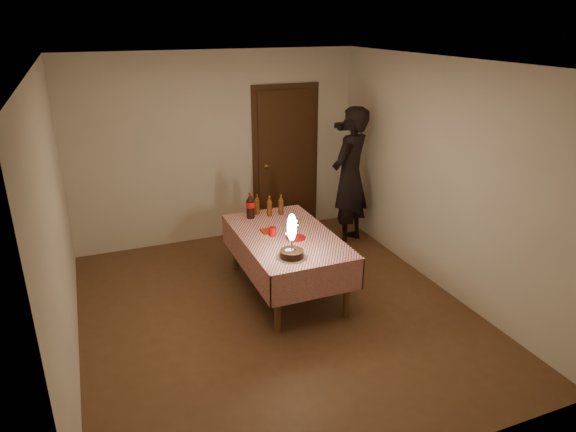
% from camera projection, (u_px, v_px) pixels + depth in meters
% --- Properties ---
extents(ground, '(4.00, 4.50, 0.01)m').
position_uv_depth(ground, '(276.00, 312.00, 5.56)').
color(ground, brown).
rests_on(ground, ground).
extents(room_shell, '(4.04, 4.54, 2.62)m').
position_uv_depth(room_shell, '(275.00, 162.00, 5.04)').
color(room_shell, beige).
rests_on(room_shell, ground).
extents(dining_table, '(1.02, 1.72, 0.71)m').
position_uv_depth(dining_table, '(286.00, 242.00, 5.78)').
color(dining_table, brown).
rests_on(dining_table, ground).
extents(birthday_cake, '(0.30, 0.30, 0.47)m').
position_uv_depth(birthday_cake, '(292.00, 245.00, 5.15)').
color(birthday_cake, white).
rests_on(birthday_cake, dining_table).
extents(red_plate, '(0.22, 0.22, 0.01)m').
position_uv_depth(red_plate, '(296.00, 238.00, 5.65)').
color(red_plate, red).
rests_on(red_plate, dining_table).
extents(red_cup, '(0.08, 0.08, 0.10)m').
position_uv_depth(red_cup, '(273.00, 232.00, 5.69)').
color(red_cup, '#B50E0C').
rests_on(red_cup, dining_table).
extents(clear_cup, '(0.07, 0.07, 0.09)m').
position_uv_depth(clear_cup, '(296.00, 227.00, 5.83)').
color(clear_cup, white).
rests_on(clear_cup, dining_table).
extents(napkin_stack, '(0.15, 0.15, 0.02)m').
position_uv_depth(napkin_stack, '(268.00, 231.00, 5.81)').
color(napkin_stack, '#AC2D13').
rests_on(napkin_stack, dining_table).
extents(cola_bottle, '(0.10, 0.10, 0.32)m').
position_uv_depth(cola_bottle, '(250.00, 206.00, 6.17)').
color(cola_bottle, black).
rests_on(cola_bottle, dining_table).
extents(amber_bottle_left, '(0.06, 0.06, 0.26)m').
position_uv_depth(amber_bottle_left, '(257.00, 205.00, 6.31)').
color(amber_bottle_left, '#5B2E0F').
rests_on(amber_bottle_left, dining_table).
extents(amber_bottle_right, '(0.06, 0.06, 0.26)m').
position_uv_depth(amber_bottle_right, '(281.00, 205.00, 6.29)').
color(amber_bottle_right, '#5B2E0F').
rests_on(amber_bottle_right, dining_table).
extents(amber_bottle_mid, '(0.06, 0.06, 0.26)m').
position_uv_depth(amber_bottle_mid, '(269.00, 207.00, 6.25)').
color(amber_bottle_mid, '#5B2E0F').
rests_on(amber_bottle_mid, dining_table).
extents(photographer, '(0.83, 0.77, 1.91)m').
position_uv_depth(photographer, '(350.00, 177.00, 6.96)').
color(photographer, black).
rests_on(photographer, ground).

